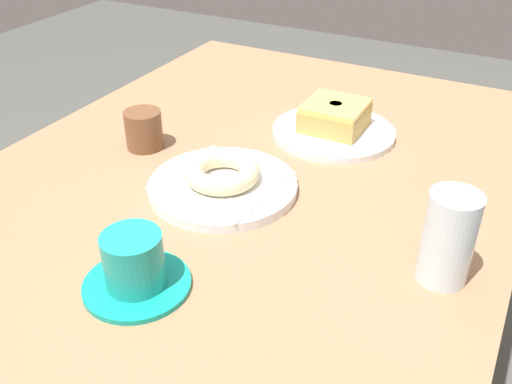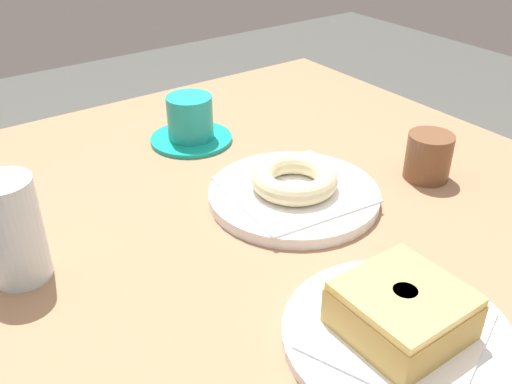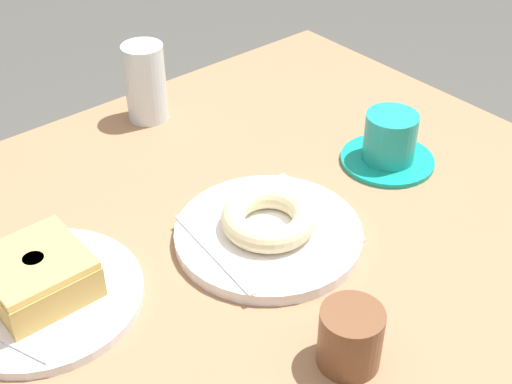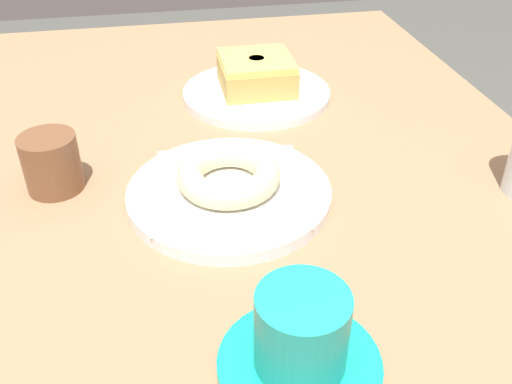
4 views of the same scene
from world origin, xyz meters
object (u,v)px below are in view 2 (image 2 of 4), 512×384
object	(u,v)px
coffee_cup	(190,122)
plate_glazed_square	(397,336)
donut_sugar_ring	(294,179)
water_glass	(13,230)
plate_sugar_ring	(294,195)
donut_glazed_square	(402,310)
sugar_jar	(428,156)

from	to	relation	value
coffee_cup	plate_glazed_square	bearing A→B (deg)	-7.02
plate_glazed_square	donut_sugar_ring	world-z (taller)	donut_sugar_ring
water_glass	coffee_cup	size ratio (longest dim) A/B	0.91
plate_glazed_square	plate_sugar_ring	size ratio (longest dim) A/B	0.97
water_glass	donut_sugar_ring	bearing A→B (deg)	81.77
donut_sugar_ring	coffee_cup	world-z (taller)	coffee_cup
donut_glazed_square	plate_sugar_ring	xyz separation A→B (m)	(-0.25, 0.08, -0.03)
sugar_jar	plate_sugar_ring	bearing A→B (deg)	-107.58
plate_sugar_ring	water_glass	size ratio (longest dim) A/B	1.90
plate_glazed_square	donut_glazed_square	distance (m)	0.03
donut_glazed_square	plate_glazed_square	bearing A→B (deg)	180.00
sugar_jar	plate_glazed_square	bearing A→B (deg)	-54.39
plate_sugar_ring	water_glass	distance (m)	0.34
plate_glazed_square	water_glass	xyz separation A→B (m)	(-0.30, -0.26, 0.05)
plate_sugar_ring	donut_glazed_square	bearing A→B (deg)	-17.45
plate_glazed_square	coffee_cup	world-z (taller)	coffee_cup
plate_glazed_square	plate_sugar_ring	bearing A→B (deg)	162.55
water_glass	coffee_cup	bearing A→B (deg)	120.48
donut_glazed_square	coffee_cup	world-z (taller)	coffee_cup
donut_sugar_ring	water_glass	distance (m)	0.34
donut_sugar_ring	water_glass	size ratio (longest dim) A/B	0.95
donut_glazed_square	donut_sugar_ring	bearing A→B (deg)	162.55
donut_glazed_square	donut_sugar_ring	world-z (taller)	donut_glazed_square
coffee_cup	water_glass	bearing A→B (deg)	-59.52
coffee_cup	sugar_jar	distance (m)	0.36
donut_glazed_square	coffee_cup	distance (m)	0.49
water_glass	sugar_jar	bearing A→B (deg)	78.31
water_glass	sugar_jar	size ratio (longest dim) A/B	1.80
donut_sugar_ring	coffee_cup	bearing A→B (deg)	-175.25
plate_glazed_square	donut_glazed_square	xyz separation A→B (m)	(0.00, 0.00, 0.03)
plate_glazed_square	water_glass	bearing A→B (deg)	-139.69
donut_glazed_square	sugar_jar	size ratio (longest dim) A/B	1.57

